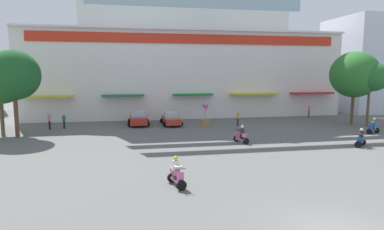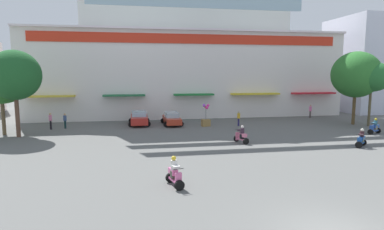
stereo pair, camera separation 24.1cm
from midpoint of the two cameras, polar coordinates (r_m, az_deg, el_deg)
name	(u,v)px [view 1 (the left image)]	position (r m, az deg, el deg)	size (l,w,h in m)	color
ground_plane	(231,150)	(24.83, 6.50, -6.17)	(128.00, 128.00, 0.00)	#5C5C5A
colonial_building	(183,44)	(46.83, -1.74, 12.40)	(41.21, 16.53, 22.64)	silver
flank_building_right	(362,65)	(56.26, 27.57, 7.76)	(8.36, 10.43, 13.91)	silver
plaza_tree_1	(370,77)	(40.40, 28.60, 5.88)	(4.22, 4.06, 6.98)	brown
plaza_tree_2	(13,75)	(33.07, -28.99, 6.10)	(4.56, 4.35, 7.83)	brown
plaza_tree_3	(354,75)	(40.80, 26.43, 6.35)	(5.14, 5.64, 8.16)	brown
parked_car_0	(138,118)	(36.79, -9.56, -0.55)	(2.42, 4.49, 1.54)	#B42820
parked_car_1	(171,119)	(36.43, -3.89, -0.63)	(2.31, 4.41, 1.43)	#AD3420
scooter_rider_1	(176,174)	(17.01, -3.17, -10.26)	(0.86, 1.53, 1.58)	black
scooter_rider_2	(373,127)	(35.65, 29.02, -1.86)	(1.56, 1.06, 1.53)	black
scooter_rider_4	(241,136)	(27.41, 8.40, -3.58)	(0.96, 1.53, 1.50)	black
scooter_rider_5	(361,139)	(29.02, 27.25, -3.76)	(1.38, 1.24, 1.47)	black
pedestrian_0	(49,120)	(36.44, -23.89, -0.79)	(0.37, 0.37, 1.73)	black
pedestrian_1	(64,120)	(36.44, -21.69, -0.82)	(0.37, 0.37, 1.60)	#122A2C
pedestrian_2	(238,117)	(35.99, 7.85, -0.42)	(0.44, 0.44, 1.63)	#221E4E
pedestrian_3	(309,110)	(44.77, 19.66, 0.80)	(0.37, 0.37, 1.71)	#4C3E3C
balloon_vendor_cart	(205,118)	(35.50, 2.12, -0.55)	(1.01, 0.78, 2.48)	olive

